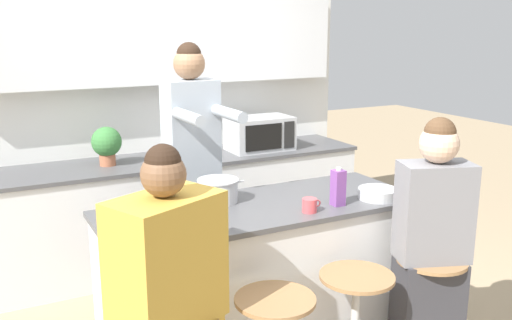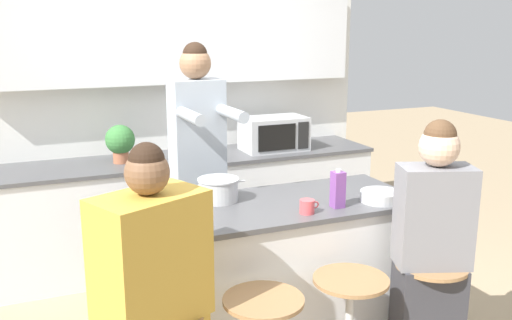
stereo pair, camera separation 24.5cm
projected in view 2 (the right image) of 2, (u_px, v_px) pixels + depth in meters
The scene contains 13 objects.
wall_back at pixel (174, 72), 4.74m from camera, with size 3.40×0.22×2.70m.
back_counter at pixel (188, 208), 4.72m from camera, with size 3.16×0.65×0.88m.
kitchen_island at pixel (261, 278), 3.37m from camera, with size 1.87×0.71×0.92m.
bar_stool_rightmost at pixel (428, 313), 3.13m from camera, with size 0.39×0.39×0.67m.
person_cooking at pixel (198, 179), 3.77m from camera, with size 0.35×0.59×1.82m.
person_wrapped_blanket at pixel (154, 315), 2.49m from camera, with size 0.54×0.45×1.46m.
person_seated_near at pixel (430, 262), 3.06m from camera, with size 0.43×0.37×1.46m.
cooking_pot at pixel (218, 190), 3.33m from camera, with size 0.33×0.24×0.13m.
fruit_bowl at pixel (380, 196), 3.32m from camera, with size 0.24×0.24×0.06m.
coffee_cup_near at pixel (307, 207), 3.11m from camera, with size 0.11×0.08×0.08m.
juice_carton at pixel (338, 189), 3.20m from camera, with size 0.07×0.07×0.22m.
microwave at pixel (274, 134), 4.83m from camera, with size 0.54×0.34×0.28m.
potted_plant at pixel (120, 141), 4.38m from camera, with size 0.23×0.23×0.30m.
Camera 2 is at (-1.24, -2.85, 1.93)m, focal length 40.00 mm.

